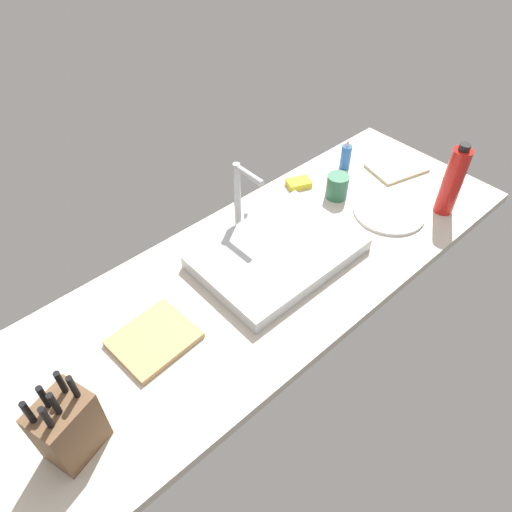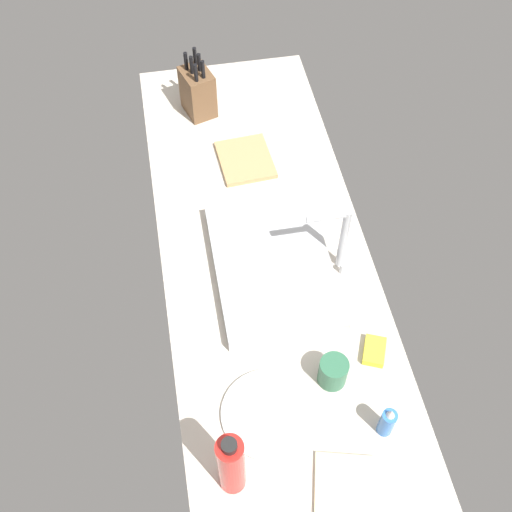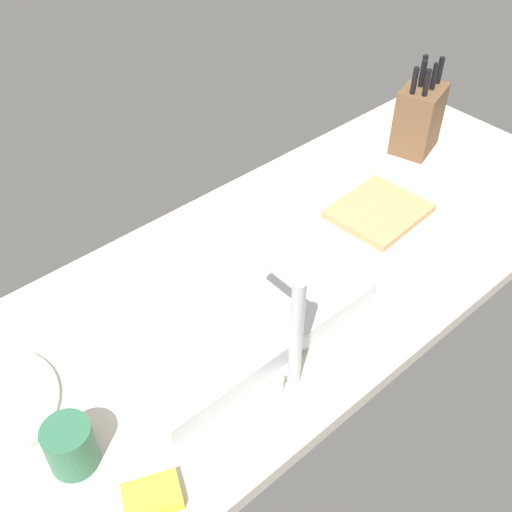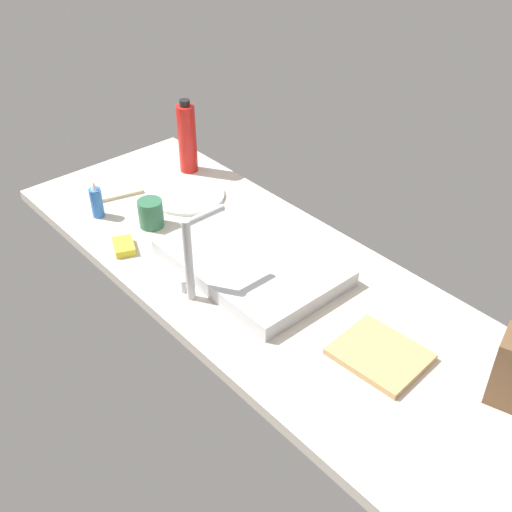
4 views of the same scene
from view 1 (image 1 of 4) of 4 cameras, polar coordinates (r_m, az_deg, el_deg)
The scene contains 11 objects.
countertop_slab at distance 153.73cm, azimuth 0.75°, elevation -2.34°, with size 194.84×66.76×3.50cm, color beige.
sink_basin at distance 155.11cm, azimuth 2.66°, elevation 0.34°, with size 51.88×35.83×4.80cm, color #B7BABF.
faucet at distance 158.55cm, azimuth -1.89°, elevation 7.64°, with size 5.50×13.45×25.76cm.
knife_block at distance 120.09cm, azimuth -21.66°, elevation -18.49°, with size 15.30×13.35×25.19cm.
cutting_board at distance 137.84cm, azimuth -12.15°, elevation -9.73°, with size 21.70×18.42×1.80cm, color tan.
soap_bottle at distance 197.01cm, azimuth 10.75°, elevation 11.72°, with size 4.09×4.09×13.01cm.
water_bottle at distance 180.59cm, azimuth 22.57°, elevation 8.32°, with size 6.77×6.77×27.71cm.
dinner_plate at distance 180.27cm, azimuth 15.71°, elevation 5.17°, with size 25.88×25.88×1.20cm, color silver.
dish_towel at distance 203.92cm, azimuth 16.53°, elevation 10.13°, with size 21.41×15.45×1.20cm, color beige.
coffee_mug at distance 181.36cm, azimuth 9.73°, elevation 8.25°, with size 8.12×8.12×9.26cm, color #2D6647.
dish_sponge at distance 186.93cm, azimuth 5.16°, elevation 8.71°, with size 9.00×6.00×2.40cm, color yellow.
Camera 1 is at (-71.42, -75.92, 114.75)cm, focal length 33.28 mm.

